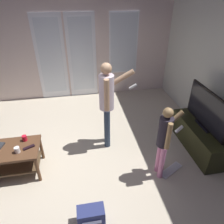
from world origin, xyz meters
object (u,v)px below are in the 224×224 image
object	(u,v)px
cup_near_edge	(17,150)
cup_by_laptop	(25,138)
person_adult	(107,99)
coffee_table	(7,156)
tv_remote_black	(29,147)
loose_keyboard	(171,170)
backpack	(91,216)
person_child	(165,137)
tv_stand	(200,137)
flat_screen_tv	(207,110)

from	to	relation	value
cup_near_edge	cup_by_laptop	distance (m)	0.27
person_adult	coffee_table	bearing A→B (deg)	-164.64
cup_by_laptop	tv_remote_black	size ratio (longest dim) A/B	0.54
person_adult	loose_keyboard	bearing A→B (deg)	-44.15
coffee_table	loose_keyboard	xyz separation A→B (m)	(2.55, -0.43, -0.35)
person_adult	backpack	world-z (taller)	person_adult
backpack	cup_near_edge	xyz separation A→B (m)	(-0.98, 0.97, 0.41)
person_child	cup_near_edge	xyz separation A→B (m)	(-2.13, 0.34, -0.20)
loose_keyboard	cup_near_edge	distance (m)	2.43
person_adult	tv_remote_black	bearing A→B (deg)	-159.62
coffee_table	loose_keyboard	bearing A→B (deg)	-9.51
tv_stand	person_adult	size ratio (longest dim) A/B	0.83
flat_screen_tv	person_adult	bearing A→B (deg)	165.58
flat_screen_tv	loose_keyboard	xyz separation A→B (m)	(-0.72, -0.46, -0.80)
person_adult	tv_remote_black	distance (m)	1.45
cup_by_laptop	tv_stand	bearing A→B (deg)	-2.59
person_adult	cup_near_edge	distance (m)	1.60
coffee_table	cup_near_edge	distance (m)	0.29
person_child	cup_by_laptop	distance (m)	2.16
flat_screen_tv	backpack	distance (m)	2.46
person_child	cup_by_laptop	bearing A→B (deg)	163.56
backpack	loose_keyboard	bearing A→B (deg)	25.03
backpack	loose_keyboard	xyz separation A→B (m)	(1.37, 0.64, -0.12)
cup_near_edge	cup_by_laptop	world-z (taller)	same
coffee_table	cup_by_laptop	xyz separation A→B (m)	(0.26, 0.17, 0.18)
person_adult	loose_keyboard	size ratio (longest dim) A/B	3.53
loose_keyboard	cup_near_edge	size ratio (longest dim) A/B	4.95
person_adult	backpack	bearing A→B (deg)	-106.98
tv_stand	loose_keyboard	size ratio (longest dim) A/B	2.92
cup_near_edge	tv_stand	bearing A→B (deg)	2.41
person_adult	cup_by_laptop	world-z (taller)	person_adult
tv_stand	person_child	world-z (taller)	person_child
loose_keyboard	tv_remote_black	world-z (taller)	tv_remote_black
person_child	cup_near_edge	distance (m)	2.16
coffee_table	loose_keyboard	world-z (taller)	coffee_table
person_child	backpack	xyz separation A→B (m)	(-1.15, -0.62, -0.61)
person_adult	loose_keyboard	xyz separation A→B (m)	(0.91, -0.88, -0.94)
person_child	loose_keyboard	bearing A→B (deg)	4.53
coffee_table	person_adult	world-z (taller)	person_adult
coffee_table	tv_remote_black	xyz separation A→B (m)	(0.35, -0.03, 0.14)
tv_stand	loose_keyboard	xyz separation A→B (m)	(-0.73, -0.46, -0.22)
person_child	cup_by_laptop	world-z (taller)	person_child
backpack	cup_near_edge	size ratio (longest dim) A/B	3.77
loose_keyboard	cup_by_laptop	bearing A→B (deg)	165.48
flat_screen_tv	tv_remote_black	xyz separation A→B (m)	(-2.92, -0.06, -0.31)
tv_remote_black	coffee_table	bearing A→B (deg)	148.79
tv_stand	person_adult	xyz separation A→B (m)	(-1.63, 0.42, 0.72)
flat_screen_tv	loose_keyboard	bearing A→B (deg)	-147.62
coffee_table	cup_near_edge	bearing A→B (deg)	-26.46
cup_by_laptop	flat_screen_tv	bearing A→B (deg)	-2.52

